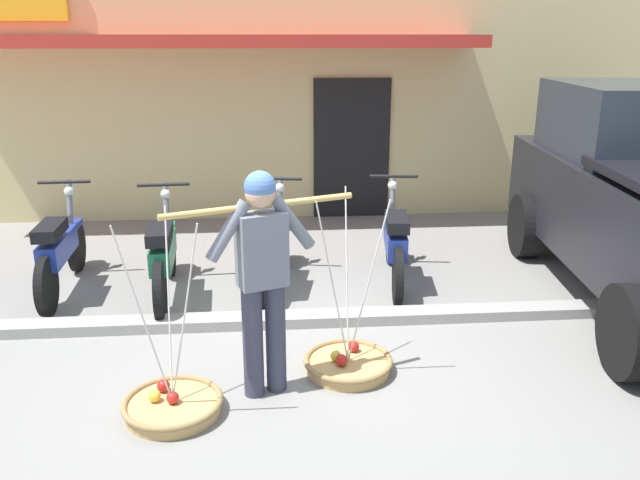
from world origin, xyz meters
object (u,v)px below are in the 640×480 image
object	(u,v)px
fruit_vendor	(262,270)
motorcycle_second_in_row	(164,255)
motorcycle_end_of_row	(395,242)
motorcycle_third_in_row	(271,245)
fruit_basket_right_side	(348,363)
fruit_basket_left_side	(173,404)
motorcycle_nearest_shop	(60,251)

from	to	relation	value
fruit_vendor	motorcycle_second_in_row	xyz separation A→B (m)	(-1.01, 1.94, -0.52)
motorcycle_end_of_row	motorcycle_third_in_row	bearing A→B (deg)	-179.64
fruit_basket_right_side	motorcycle_end_of_row	xyz separation A→B (m)	(0.74, 1.91, 0.38)
fruit_basket_left_side	motorcycle_second_in_row	size ratio (longest dim) A/B	0.80
fruit_vendor	motorcycle_third_in_row	distance (m)	2.22
fruit_basket_left_side	motorcycle_third_in_row	size ratio (longest dim) A/B	0.80
fruit_basket_right_side	motorcycle_nearest_shop	world-z (taller)	fruit_basket_right_side
motorcycle_second_in_row	motorcycle_third_in_row	bearing A→B (deg)	11.01
fruit_basket_right_side	motorcycle_third_in_row	distance (m)	2.03
motorcycle_nearest_shop	motorcycle_end_of_row	bearing A→B (deg)	0.02
fruit_basket_left_side	motorcycle_end_of_row	xyz separation A→B (m)	(2.06, 2.41, 0.38)
fruit_vendor	motorcycle_second_in_row	bearing A→B (deg)	117.51
motorcycle_second_in_row	motorcycle_third_in_row	distance (m)	1.11
motorcycle_end_of_row	fruit_basket_left_side	bearing A→B (deg)	-130.48
fruit_basket_left_side	motorcycle_nearest_shop	size ratio (longest dim) A/B	0.80
motorcycle_second_in_row	motorcycle_third_in_row	xyz separation A→B (m)	(1.09, 0.21, 0.00)
fruit_vendor	motorcycle_nearest_shop	size ratio (longest dim) A/B	0.93
fruit_vendor	motorcycle_nearest_shop	bearing A→B (deg)	134.19
motorcycle_nearest_shop	motorcycle_end_of_row	distance (m)	3.50
fruit_basket_right_side	motorcycle_nearest_shop	bearing A→B (deg)	145.27
fruit_vendor	motorcycle_end_of_row	world-z (taller)	fruit_vendor
fruit_vendor	motorcycle_nearest_shop	xyz separation A→B (m)	(-2.10, 2.16, -0.52)
motorcycle_nearest_shop	motorcycle_third_in_row	distance (m)	2.18
motorcycle_nearest_shop	motorcycle_third_in_row	world-z (taller)	same
fruit_vendor	fruit_basket_right_side	bearing A→B (deg)	20.85
motorcycle_second_in_row	motorcycle_third_in_row	size ratio (longest dim) A/B	1.01
motorcycle_second_in_row	fruit_basket_left_side	bearing A→B (deg)	-80.87
fruit_basket_left_side	fruit_basket_right_side	xyz separation A→B (m)	(1.32, 0.50, 0.00)
fruit_vendor	fruit_basket_left_side	world-z (taller)	fruit_vendor
motorcycle_second_in_row	motorcycle_end_of_row	bearing A→B (deg)	5.21
fruit_vendor	motorcycle_third_in_row	size ratio (longest dim) A/B	0.94
fruit_basket_left_side	motorcycle_nearest_shop	world-z (taller)	fruit_basket_left_side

